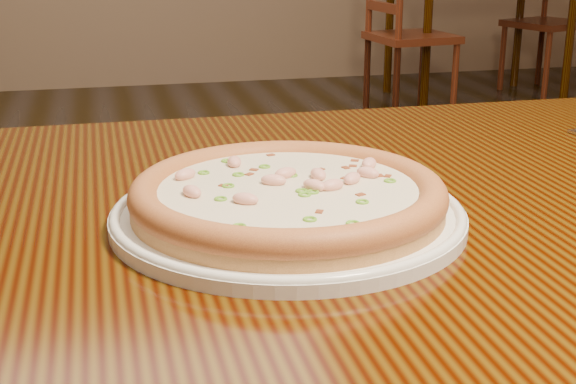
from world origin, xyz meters
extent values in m
cube|color=black|center=(0.13, -0.19, 0.73)|extent=(1.20, 0.80, 0.04)
cylinder|color=white|center=(0.01, -0.24, 0.76)|extent=(0.33, 0.33, 0.01)
torus|color=white|center=(0.01, -0.24, 0.76)|extent=(0.33, 0.33, 0.01)
cylinder|color=tan|center=(0.01, -0.24, 0.77)|extent=(0.29, 0.29, 0.02)
torus|color=#BD7636|center=(0.01, -0.24, 0.78)|extent=(0.29, 0.29, 0.03)
cylinder|color=beige|center=(0.01, -0.24, 0.78)|extent=(0.24, 0.24, 0.00)
ellipsoid|color=#F2B29E|center=(-0.08, -0.19, 0.79)|extent=(0.03, 0.03, 0.01)
ellipsoid|color=#F2B29E|center=(-0.04, -0.27, 0.79)|extent=(0.03, 0.03, 0.01)
ellipsoid|color=#F2B29E|center=(0.07, -0.24, 0.79)|extent=(0.03, 0.03, 0.01)
ellipsoid|color=#F2B29E|center=(-0.03, -0.16, 0.79)|extent=(0.02, 0.03, 0.01)
ellipsoid|color=#F2B29E|center=(0.02, -0.21, 0.79)|extent=(0.03, 0.02, 0.01)
ellipsoid|color=#F2B29E|center=(0.05, -0.25, 0.79)|extent=(0.03, 0.02, 0.01)
ellipsoid|color=#F2B29E|center=(0.04, -0.22, 0.79)|extent=(0.01, 0.02, 0.01)
ellipsoid|color=#F2B29E|center=(0.10, -0.19, 0.79)|extent=(0.02, 0.03, 0.01)
ellipsoid|color=#F2B29E|center=(0.03, -0.25, 0.79)|extent=(0.03, 0.03, 0.01)
ellipsoid|color=#F2B29E|center=(0.09, -0.22, 0.79)|extent=(0.03, 0.03, 0.01)
ellipsoid|color=#F2B29E|center=(-0.08, -0.24, 0.79)|extent=(0.02, 0.03, 0.01)
ellipsoid|color=#F2B29E|center=(0.00, -0.23, 0.79)|extent=(0.03, 0.02, 0.01)
cube|color=maroon|center=(0.07, -0.23, 0.78)|extent=(0.01, 0.01, 0.00)
cube|color=maroon|center=(-0.01, -0.18, 0.78)|extent=(0.01, 0.01, 0.00)
cube|color=maroon|center=(0.02, -0.31, 0.78)|extent=(0.01, 0.01, 0.00)
cube|color=maroon|center=(0.10, -0.17, 0.78)|extent=(0.01, 0.01, 0.00)
cube|color=maroon|center=(0.05, -0.19, 0.78)|extent=(0.01, 0.01, 0.00)
cube|color=maroon|center=(0.08, -0.19, 0.78)|extent=(0.01, 0.01, 0.00)
cube|color=maroon|center=(0.10, -0.23, 0.78)|extent=(0.01, 0.01, 0.00)
cube|color=maroon|center=(0.11, -0.23, 0.78)|extent=(0.01, 0.01, 0.00)
cube|color=maroon|center=(0.09, -0.19, 0.78)|extent=(0.01, 0.01, 0.00)
cube|color=maroon|center=(0.03, -0.25, 0.78)|extent=(0.01, 0.01, 0.00)
cube|color=maroon|center=(0.02, -0.13, 0.78)|extent=(0.01, 0.01, 0.00)
cube|color=maroon|center=(-0.02, -0.19, 0.78)|extent=(0.01, 0.01, 0.00)
cube|color=maroon|center=(0.07, -0.28, 0.78)|extent=(0.01, 0.01, 0.00)
cube|color=maroon|center=(-0.05, -0.22, 0.78)|extent=(0.01, 0.01, 0.00)
torus|color=#5FA224|center=(-0.03, -0.14, 0.79)|extent=(0.02, 0.02, 0.00)
torus|color=#5FA224|center=(0.02, -0.26, 0.79)|extent=(0.01, 0.01, 0.00)
torus|color=#5FA224|center=(-0.05, -0.33, 0.79)|extent=(0.02, 0.02, 0.00)
torus|color=#5FA224|center=(0.02, -0.25, 0.79)|extent=(0.01, 0.01, 0.00)
torus|color=#5FA224|center=(-0.03, -0.19, 0.79)|extent=(0.01, 0.01, 0.00)
torus|color=#5FA224|center=(-0.06, -0.26, 0.79)|extent=(0.02, 0.02, 0.00)
torus|color=#5FA224|center=(0.06, -0.30, 0.79)|extent=(0.02, 0.02, 0.00)
torus|color=#5FA224|center=(-0.04, -0.22, 0.79)|extent=(0.01, 0.01, 0.00)
torus|color=#5FA224|center=(0.00, -0.17, 0.79)|extent=(0.01, 0.01, 0.00)
torus|color=#5FA224|center=(-0.06, -0.18, 0.79)|extent=(0.01, 0.01, 0.00)
torus|color=#5FA224|center=(0.02, -0.21, 0.79)|extent=(0.02, 0.02, 0.00)
torus|color=#5FA224|center=(0.04, -0.34, 0.79)|extent=(0.02, 0.02, 0.00)
torus|color=#5FA224|center=(0.11, -0.24, 0.79)|extent=(0.01, 0.01, 0.00)
torus|color=#5FA224|center=(0.01, -0.33, 0.79)|extent=(0.01, 0.01, 0.00)
torus|color=#5FA224|center=(0.03, -0.26, 0.79)|extent=(0.02, 0.02, 0.00)
torus|color=#5FA224|center=(-0.08, -0.23, 0.79)|extent=(0.02, 0.02, 0.00)
cylinder|color=black|center=(1.66, 3.30, 0.35)|extent=(0.05, 0.05, 0.71)
cylinder|color=black|center=(2.56, 3.30, 0.35)|extent=(0.05, 0.05, 0.71)
cylinder|color=black|center=(1.66, 3.90, 0.35)|extent=(0.05, 0.05, 0.71)
cylinder|color=black|center=(2.56, 3.90, 0.35)|extent=(0.05, 0.05, 0.71)
cube|color=#4D2214|center=(1.56, 3.28, 0.43)|extent=(0.47, 0.47, 0.04)
cylinder|color=#4D2214|center=(1.76, 3.12, 0.21)|extent=(0.04, 0.04, 0.41)
cylinder|color=#4D2214|center=(1.72, 3.48, 0.21)|extent=(0.04, 0.04, 0.41)
cylinder|color=#4D2214|center=(1.40, 3.08, 0.21)|extent=(0.04, 0.04, 0.41)
cylinder|color=#4D2214|center=(1.36, 3.44, 0.21)|extent=(0.04, 0.04, 0.41)
cylinder|color=#4D2214|center=(1.40, 3.08, 0.47)|extent=(0.04, 0.04, 0.95)
cylinder|color=#4D2214|center=(1.36, 3.44, 0.47)|extent=(0.04, 0.04, 0.95)
cube|color=#4D2214|center=(1.38, 3.26, 0.60)|extent=(0.07, 0.36, 0.05)
cube|color=#4D2214|center=(2.64, 3.69, 0.43)|extent=(0.54, 0.54, 0.04)
cylinder|color=#4D2214|center=(2.41, 3.80, 0.21)|extent=(0.04, 0.04, 0.41)
cylinder|color=#4D2214|center=(2.53, 3.46, 0.21)|extent=(0.04, 0.04, 0.41)
cylinder|color=#4D2214|center=(2.75, 3.92, 0.21)|extent=(0.04, 0.04, 0.41)
cylinder|color=#4D2214|center=(2.75, 3.92, 0.47)|extent=(0.04, 0.04, 0.95)
camera|label=1|loc=(-0.15, -0.92, 1.01)|focal=50.00mm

